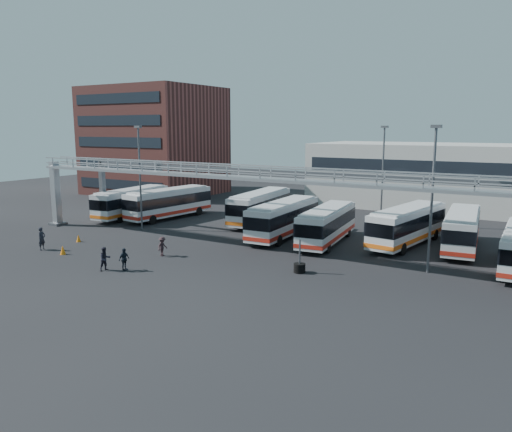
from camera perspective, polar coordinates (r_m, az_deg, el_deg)
The scene contains 21 objects.
ground at distance 35.43m, azimuth -3.01°, elevation -6.37°, with size 140.00×140.00×0.00m, color black.
gantry at distance 39.24m, azimuth 1.72°, elevation 3.46°, with size 51.40×5.15×7.10m.
apartment_building at distance 78.74m, azimuth -11.51°, elevation 8.40°, with size 18.00×15.00×16.00m, color brown.
warehouse at distance 66.78m, azimuth 24.86°, elevation 3.97°, with size 42.00×14.00×8.00m, color #9E9E99.
light_pole_left at distance 50.53m, azimuth -13.14°, elevation 4.94°, with size 0.70×0.35×10.21m.
light_pole_mid at distance 36.09m, azimuth 19.51°, elevation 2.66°, with size 0.70×0.35×10.21m.
light_pole_back at distance 52.52m, azimuth 14.28°, elevation 5.07°, with size 0.70×0.35×10.21m.
bus_0 at distance 58.05m, azimuth -14.00°, elevation 1.62°, with size 3.43×10.85×3.24m.
bus_1 at distance 56.29m, azimuth -9.91°, elevation 1.57°, with size 3.71×11.19×3.33m.
bus_3 at distance 52.78m, azimuth 0.49°, elevation 1.17°, with size 3.72×11.25×3.35m.
bus_4 at distance 46.01m, azimuth 3.19°, elevation -0.18°, with size 3.13×11.10×3.34m.
bus_5 at distance 43.91m, azimuth 8.13°, elevation -0.88°, with size 3.59×10.67×3.18m.
bus_6 at distance 44.71m, azimuth 16.94°, elevation -0.91°, with size 4.19×11.24×3.34m.
bus_7 at distance 44.60m, azimuth 22.49°, elevation -1.36°, with size 3.54×10.78×3.21m.
pedestrian_a at distance 44.99m, azimuth -23.29°, elevation -2.38°, with size 0.70×0.46×1.93m, color black.
pedestrian_b at distance 37.04m, azimuth -16.88°, elevation -4.71°, with size 0.83×0.64×1.70m, color black.
pedestrian_c at distance 40.10m, azimuth -10.65°, elevation -3.44°, with size 1.00×0.57×1.55m, color #302023.
pedestrian_d at distance 36.70m, azimuth -14.85°, elevation -4.81°, with size 0.95×0.39×1.62m, color black.
cone_left at distance 42.88m, azimuth -21.22°, elevation -3.65°, with size 0.45×0.45×0.72m, color orange.
cone_right at distance 47.08m, azimuth -19.63°, elevation -2.41°, with size 0.40×0.40×0.64m, color orange.
tire_stack at distance 35.21m, azimuth 4.99°, elevation -5.83°, with size 0.82×0.82×2.36m.
Camera 1 is at (19.07, -28.13, 10.02)m, focal length 35.00 mm.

